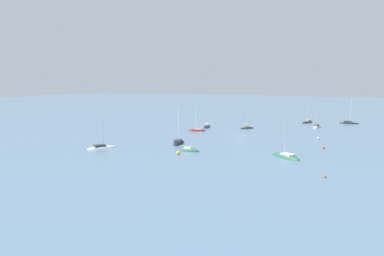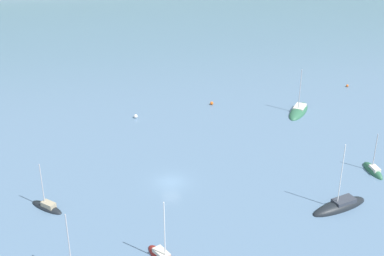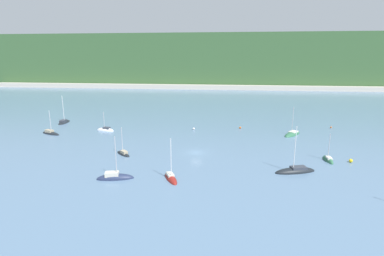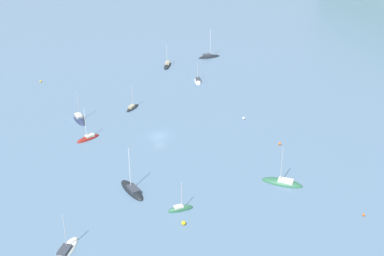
% 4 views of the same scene
% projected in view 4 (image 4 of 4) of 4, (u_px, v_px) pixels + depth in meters
% --- Properties ---
extents(ground_plane, '(600.00, 600.00, 0.00)m').
position_uv_depth(ground_plane, '(159.00, 136.00, 129.39)').
color(ground_plane, slate).
extents(sailboat_0, '(7.36, 4.46, 8.07)m').
position_uv_depth(sailboat_0, '(167.00, 66.00, 171.57)').
color(sailboat_0, black).
rests_on(sailboat_0, ground_plane).
extents(sailboat_1, '(4.28, 6.27, 8.98)m').
position_uv_depth(sailboat_1, '(88.00, 139.00, 128.16)').
color(sailboat_1, maroon).
rests_on(sailboat_1, ground_plane).
extents(sailboat_2, '(3.59, 7.90, 10.16)m').
position_uv_depth(sailboat_2, '(209.00, 57.00, 178.85)').
color(sailboat_2, black).
rests_on(sailboat_2, ground_plane).
extents(sailboat_3, '(7.15, 8.53, 9.46)m').
position_uv_depth(sailboat_3, '(282.00, 183.00, 111.09)').
color(sailboat_3, '#2D6647').
rests_on(sailboat_3, ground_plane).
extents(sailboat_4, '(9.01, 4.85, 10.61)m').
position_uv_depth(sailboat_4, '(132.00, 191.00, 108.61)').
color(sailboat_4, black).
rests_on(sailboat_4, ground_plane).
extents(sailboat_5, '(7.43, 3.63, 9.44)m').
position_uv_depth(sailboat_5, '(79.00, 120.00, 137.07)').
color(sailboat_5, '#232D4C').
rests_on(sailboat_5, ground_plane).
extents(sailboat_6, '(7.82, 5.86, 8.06)m').
position_uv_depth(sailboat_6, '(66.00, 251.00, 92.26)').
color(sailboat_6, white).
rests_on(sailboat_6, ground_plane).
extents(sailboat_7, '(4.96, 4.76, 7.27)m').
position_uv_depth(sailboat_7, '(132.00, 108.00, 143.28)').
color(sailboat_7, black).
rests_on(sailboat_7, ground_plane).
extents(sailboat_8, '(1.75, 5.13, 7.16)m').
position_uv_depth(sailboat_8, '(180.00, 209.00, 102.90)').
color(sailboat_8, '#2D6647').
rests_on(sailboat_8, ground_plane).
extents(sailboat_9, '(6.07, 2.92, 6.96)m').
position_uv_depth(sailboat_9, '(198.00, 81.00, 160.19)').
color(sailboat_9, silver).
rests_on(sailboat_9, ground_plane).
extents(mooring_buoy_0, '(0.64, 0.64, 0.64)m').
position_uv_depth(mooring_buoy_0, '(280.00, 144.00, 125.49)').
color(mooring_buoy_0, orange).
rests_on(mooring_buoy_0, ground_plane).
extents(mooring_buoy_1, '(0.51, 0.51, 0.51)m').
position_uv_depth(mooring_buoy_1, '(364.00, 215.00, 101.08)').
color(mooring_buoy_1, orange).
rests_on(mooring_buoy_1, ground_plane).
extents(mooring_buoy_2, '(0.56, 0.56, 0.56)m').
position_uv_depth(mooring_buoy_2, '(41.00, 81.00, 159.57)').
color(mooring_buoy_2, yellow).
rests_on(mooring_buoy_2, ground_plane).
extents(mooring_buoy_3, '(0.82, 0.82, 0.82)m').
position_uv_depth(mooring_buoy_3, '(184.00, 223.00, 98.63)').
color(mooring_buoy_3, yellow).
rests_on(mooring_buoy_3, ground_plane).
extents(mooring_buoy_4, '(0.70, 0.70, 0.70)m').
position_uv_depth(mooring_buoy_4, '(244.00, 118.00, 137.38)').
color(mooring_buoy_4, white).
rests_on(mooring_buoy_4, ground_plane).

